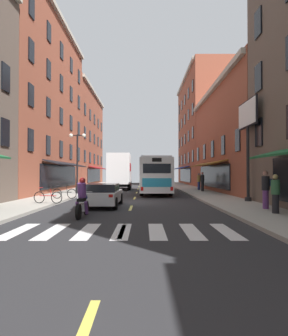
# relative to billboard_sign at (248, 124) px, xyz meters

# --- Properties ---
(ground_plane) EXTENTS (34.80, 80.00, 0.10)m
(ground_plane) POSITION_rel_billboard_sign_xyz_m (-7.05, 1.01, -4.93)
(ground_plane) COLOR #28282B
(lane_centre_dashes) EXTENTS (0.14, 73.90, 0.01)m
(lane_centre_dashes) POSITION_rel_billboard_sign_xyz_m (-7.05, 0.76, -4.87)
(lane_centre_dashes) COLOR #DBCC4C
(lane_centre_dashes) RESTS_ON ground
(crosswalk_near) EXTENTS (7.10, 2.80, 0.01)m
(crosswalk_near) POSITION_rel_billboard_sign_xyz_m (-7.05, -8.99, -4.87)
(crosswalk_near) COLOR silver
(crosswalk_near) RESTS_ON ground
(sidewalk_left) EXTENTS (3.00, 80.00, 0.14)m
(sidewalk_left) POSITION_rel_billboard_sign_xyz_m (-12.95, 1.01, -4.81)
(sidewalk_left) COLOR #A39E93
(sidewalk_left) RESTS_ON ground
(sidewalk_right) EXTENTS (3.00, 80.00, 0.14)m
(sidewalk_right) POSITION_rel_billboard_sign_xyz_m (-1.15, 1.01, -4.81)
(sidewalk_right) COLOR #A39E93
(sidewalk_right) RESTS_ON ground
(storefront_row_right) EXTENTS (9.44, 79.90, 17.47)m
(storefront_row_right) POSITION_rel_billboard_sign_xyz_m (4.33, 4.15, 2.29)
(storefront_row_right) COLOR brown
(storefront_row_right) RESTS_ON ground
(billboard_sign) EXTENTS (0.40, 3.17, 6.17)m
(billboard_sign) POSITION_rel_billboard_sign_xyz_m (0.00, 0.00, 0.00)
(billboard_sign) COLOR black
(billboard_sign) RESTS_ON sidewalk_right
(transit_bus) EXTENTS (2.79, 12.23, 3.19)m
(transit_bus) POSITION_rel_billboard_sign_xyz_m (-5.31, 9.90, -3.20)
(transit_bus) COLOR white
(transit_bus) RESTS_ON ground
(box_truck) EXTENTS (2.54, 6.92, 3.98)m
(box_truck) POSITION_rel_billboard_sign_xyz_m (-9.09, 16.13, -2.86)
(box_truck) COLOR #B21E19
(box_truck) RESTS_ON ground
(sedan_near) EXTENTS (1.98, 4.41, 1.26)m
(sedan_near) POSITION_rel_billboard_sign_xyz_m (-8.64, -1.83, -4.22)
(sedan_near) COLOR silver
(sedan_near) RESTS_ON ground
(sedan_mid) EXTENTS (1.94, 4.53, 1.27)m
(sedan_mid) POSITION_rel_billboard_sign_xyz_m (-9.31, 25.61, -4.21)
(sedan_mid) COLOR silver
(sedan_mid) RESTS_ON ground
(motorcycle_rider) EXTENTS (0.62, 2.07, 1.66)m
(motorcycle_rider) POSITION_rel_billboard_sign_xyz_m (-8.93, -5.89, -4.17)
(motorcycle_rider) COLOR black
(motorcycle_rider) RESTS_ON ground
(bicycle_near) EXTENTS (1.70, 0.48, 0.91)m
(bicycle_near) POSITION_rel_billboard_sign_xyz_m (-11.68, 1.82, -4.37)
(bicycle_near) COLOR black
(bicycle_near) RESTS_ON sidewalk_left
(bicycle_mid) EXTENTS (1.70, 0.48, 0.91)m
(bicycle_mid) POSITION_rel_billboard_sign_xyz_m (-11.77, -1.44, -4.37)
(bicycle_mid) COLOR black
(bicycle_mid) RESTS_ON sidewalk_left
(pedestrian_near) EXTENTS (0.52, 0.45, 1.82)m
(pedestrian_near) POSITION_rel_billboard_sign_xyz_m (-0.53, -4.07, -3.77)
(pedestrian_near) COLOR #66387F
(pedestrian_near) RESTS_ON sidewalk_right
(pedestrian_mid) EXTENTS (0.36, 0.36, 1.82)m
(pedestrian_mid) POSITION_rel_billboard_sign_xyz_m (-0.79, 10.43, -3.79)
(pedestrian_mid) COLOR black
(pedestrian_mid) RESTS_ON sidewalk_right
(pedestrian_far) EXTENTS (0.36, 0.36, 1.72)m
(pedestrian_far) POSITION_rel_billboard_sign_xyz_m (-0.73, 12.68, -3.85)
(pedestrian_far) COLOR navy
(pedestrian_far) RESTS_ON sidewalk_right
(pedestrian_rear) EXTENTS (0.36, 0.36, 1.65)m
(pedestrian_rear) POSITION_rel_billboard_sign_xyz_m (-0.79, -5.74, -3.89)
(pedestrian_rear) COLOR black
(pedestrian_rear) RESTS_ON sidewalk_right
(street_lamp_twin) EXTENTS (1.42, 0.32, 5.07)m
(street_lamp_twin) POSITION_rel_billboard_sign_xyz_m (-12.02, 7.27, -1.92)
(street_lamp_twin) COLOR black
(street_lamp_twin) RESTS_ON sidewalk_left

